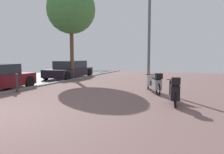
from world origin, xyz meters
TOP-DOWN VIEW (x-y plane):
  - scooter_near at (5.22, 4.14)m, footprint 0.61×1.80m
  - scooter_mid at (4.15, 6.31)m, footprint 1.03×1.72m
  - parked_car_far at (-3.35, 11.12)m, footprint 1.96×4.44m
  - lamp_post at (3.59, 7.41)m, footprint 0.20×0.52m
  - street_tree at (-2.55, 10.17)m, footprint 3.43×3.43m
  - bollard_far at (-2.05, 4.31)m, footprint 0.12×0.12m

SIDE VIEW (x-z plane):
  - bollard_far at x=-2.05m, z-range 0.00..0.88m
  - scooter_mid at x=4.15m, z-range -0.05..0.95m
  - scooter_near at x=5.22m, z-range -0.05..1.00m
  - parked_car_far at x=-3.35m, z-range -0.03..1.29m
  - lamp_post at x=3.59m, z-range 0.33..7.02m
  - street_tree at x=-2.55m, z-range 1.61..8.30m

